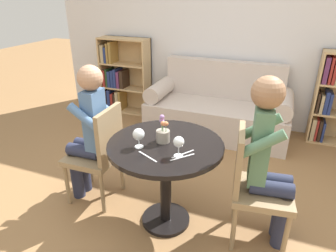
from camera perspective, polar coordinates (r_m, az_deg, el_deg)
ground_plane at (r=2.65m, az=-0.42°, el=-17.49°), size 16.00×16.00×0.00m
back_wall at (r=4.20m, az=11.88°, el=18.26°), size 5.20×0.05×2.70m
round_table at (r=2.31m, az=-0.46°, el=-6.84°), size 0.87×0.87×0.74m
couch at (r=4.04m, az=9.50°, el=2.95°), size 1.82×0.80×0.92m
bookshelf_left at (r=4.76m, az=-8.93°, el=9.05°), size 0.76×0.28×1.14m
chair_left at (r=2.68m, az=-12.91°, el=-4.67°), size 0.43×0.43×0.90m
chair_right at (r=2.30m, az=15.89°, el=-10.38°), size 0.47×0.47×0.90m
person_left at (r=2.65m, az=-14.90°, el=-1.09°), size 0.42×0.35×1.25m
person_right at (r=2.21m, az=18.70°, el=-6.02°), size 0.45×0.38×1.29m
wine_glass_left at (r=2.14m, az=-5.62°, el=-1.63°), size 0.09×0.09×0.15m
wine_glass_right at (r=2.01m, az=2.05°, el=-3.17°), size 0.08×0.08×0.15m
flower_vase at (r=2.22m, az=-0.95°, el=-1.37°), size 0.10×0.10×0.22m
knife_left_setting at (r=2.09m, az=2.88°, el=-5.34°), size 0.11×0.16×0.00m
fork_left_setting at (r=2.06m, az=-3.90°, el=-5.81°), size 0.18×0.09×0.00m
knife_right_setting at (r=2.05m, az=2.77°, el=-5.94°), size 0.13×0.15×0.00m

